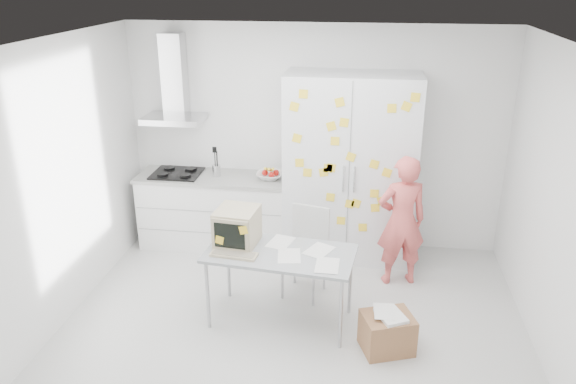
# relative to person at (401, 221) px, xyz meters

# --- Properties ---
(floor) EXTENTS (4.50, 4.00, 0.02)m
(floor) POSITION_rel_person_xyz_m (-1.04, -1.10, -0.75)
(floor) COLOR silver
(floor) RESTS_ON ground
(walls) EXTENTS (4.52, 4.01, 2.70)m
(walls) POSITION_rel_person_xyz_m (-1.04, -0.38, 0.61)
(walls) COLOR white
(walls) RESTS_ON ground
(ceiling) EXTENTS (4.50, 4.00, 0.02)m
(ceiling) POSITION_rel_person_xyz_m (-1.04, -1.10, 1.96)
(ceiling) COLOR white
(ceiling) RESTS_ON walls
(counter_run) EXTENTS (1.84, 0.63, 1.28)m
(counter_run) POSITION_rel_person_xyz_m (-2.24, 0.60, -0.26)
(counter_run) COLOR white
(counter_run) RESTS_ON ground
(range_hood) EXTENTS (0.70, 0.48, 1.01)m
(range_hood) POSITION_rel_person_xyz_m (-2.69, 0.74, 1.22)
(range_hood) COLOR silver
(range_hood) RESTS_ON walls
(tall_cabinet) EXTENTS (1.50, 0.68, 2.20)m
(tall_cabinet) POSITION_rel_person_xyz_m (-0.59, 0.57, 0.36)
(tall_cabinet) COLOR silver
(tall_cabinet) RESTS_ON ground
(person) EXTENTS (0.61, 0.48, 1.47)m
(person) POSITION_rel_person_xyz_m (0.00, 0.00, 0.00)
(person) COLOR #E25B58
(person) RESTS_ON ground
(desk) EXTENTS (1.47, 0.85, 1.12)m
(desk) POSITION_rel_person_xyz_m (-1.45, -0.85, 0.11)
(desk) COLOR #92979C
(desk) RESTS_ON ground
(chair) EXTENTS (0.52, 0.52, 0.95)m
(chair) POSITION_rel_person_xyz_m (-0.99, -0.34, -0.20)
(chair) COLOR #BABBB8
(chair) RESTS_ON ground
(cardboard_box) EXTENTS (0.54, 0.49, 0.39)m
(cardboard_box) POSITION_rel_person_xyz_m (-0.14, -1.25, -0.55)
(cardboard_box) COLOR #936540
(cardboard_box) RESTS_ON ground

